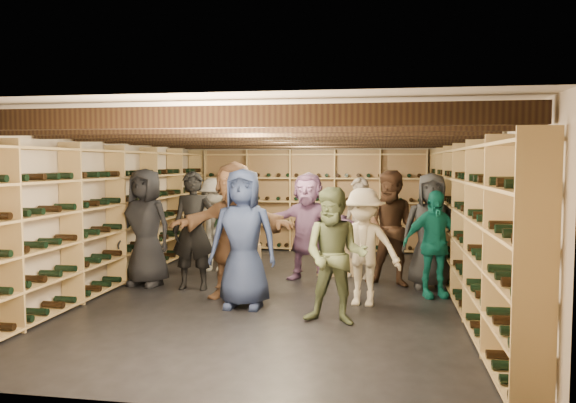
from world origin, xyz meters
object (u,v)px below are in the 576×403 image
at_px(person_2, 335,256).
at_px(person_12, 431,231).
at_px(person_3, 363,247).
at_px(person_11, 308,226).
at_px(person_6, 243,238).
at_px(crate_loose, 333,270).
at_px(person_0, 146,227).
at_px(person_1, 194,230).
at_px(crate_stack_right, 341,260).
at_px(person_9, 214,225).
at_px(crate_stack_left, 246,245).
at_px(person_7, 360,228).
at_px(person_8, 393,229).
at_px(person_10, 241,226).
at_px(person_4, 434,244).
at_px(person_5, 234,230).

bearing_deg(person_2, person_12, 66.34).
height_order(person_3, person_11, person_11).
xyz_separation_m(person_2, person_11, (-0.64, 2.39, 0.07)).
relative_size(person_6, person_11, 1.05).
relative_size(crate_loose, person_0, 0.28).
xyz_separation_m(person_0, person_1, (0.82, -0.14, -0.02)).
bearing_deg(crate_stack_right, person_0, -156.27).
relative_size(person_6, person_9, 1.12).
xyz_separation_m(crate_stack_left, person_0, (-1.04, -2.13, 0.56)).
xyz_separation_m(person_7, person_8, (0.52, -0.55, 0.06)).
relative_size(person_1, person_3, 1.13).
distance_m(crate_stack_left, person_8, 3.17).
height_order(crate_stack_left, person_6, person_6).
height_order(person_2, person_12, person_12).
bearing_deg(person_10, person_1, -102.83).
height_order(person_10, person_11, person_11).
distance_m(crate_stack_left, person_4, 3.93).
relative_size(person_3, person_9, 0.96).
xyz_separation_m(person_8, person_11, (-1.34, 0.25, -0.02)).
xyz_separation_m(person_4, person_5, (-2.74, -0.50, 0.20)).
distance_m(person_1, person_10, 1.31).
xyz_separation_m(crate_loose, person_3, (0.57, -1.94, 0.69)).
relative_size(person_2, person_8, 0.91).
bearing_deg(person_8, person_7, 146.60).
distance_m(person_2, person_10, 3.25).
xyz_separation_m(crate_loose, person_1, (-1.95, -1.42, 0.79)).
distance_m(person_1, person_3, 2.57).
relative_size(crate_loose, person_3, 0.32).
height_order(crate_stack_right, person_6, person_6).
height_order(crate_loose, person_3, person_3).
relative_size(person_3, person_11, 0.90).
height_order(crate_stack_right, person_7, person_7).
height_order(crate_stack_left, crate_stack_right, crate_stack_left).
distance_m(person_2, person_8, 2.25).
distance_m(crate_loose, person_5, 2.36).
height_order(person_0, person_1, person_0).
xyz_separation_m(person_5, person_8, (2.19, 1.11, -0.07)).
distance_m(crate_stack_left, person_0, 2.44).
relative_size(person_0, person_8, 1.01).
relative_size(person_4, person_12, 0.87).
xyz_separation_m(crate_stack_right, person_0, (-2.90, -1.28, 0.64)).
xyz_separation_m(person_0, person_10, (1.22, 1.11, -0.08)).
distance_m(crate_loose, person_6, 2.63).
relative_size(crate_loose, person_10, 0.31).
bearing_deg(person_6, person_7, 56.41).
height_order(person_3, person_8, person_8).
height_order(person_1, person_7, person_1).
bearing_deg(crate_stack_left, person_11, -44.33).
bearing_deg(crate_loose, crate_stack_left, 153.52).
relative_size(crate_stack_left, person_0, 0.38).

